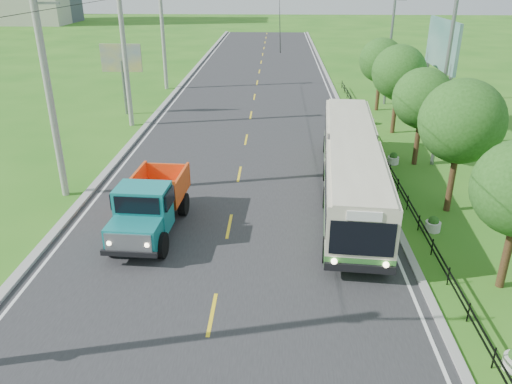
# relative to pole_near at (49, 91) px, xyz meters

# --- Properties ---
(ground) EXTENTS (240.00, 240.00, 0.00)m
(ground) POSITION_rel_pole_near_xyz_m (8.26, -9.00, -5.09)
(ground) COLOR #286919
(ground) RESTS_ON ground
(road) EXTENTS (14.00, 120.00, 0.02)m
(road) POSITION_rel_pole_near_xyz_m (8.26, 11.00, -5.08)
(road) COLOR #28282B
(road) RESTS_ON ground
(curb_left) EXTENTS (0.40, 120.00, 0.15)m
(curb_left) POSITION_rel_pole_near_xyz_m (1.06, 11.00, -5.02)
(curb_left) COLOR #9E9E99
(curb_left) RESTS_ON ground
(curb_right) EXTENTS (0.30, 120.00, 0.10)m
(curb_right) POSITION_rel_pole_near_xyz_m (15.41, 11.00, -5.04)
(curb_right) COLOR #9E9E99
(curb_right) RESTS_ON ground
(edge_line_left) EXTENTS (0.12, 120.00, 0.00)m
(edge_line_left) POSITION_rel_pole_near_xyz_m (1.61, 11.00, -5.07)
(edge_line_left) COLOR silver
(edge_line_left) RESTS_ON road
(edge_line_right) EXTENTS (0.12, 120.00, 0.00)m
(edge_line_right) POSITION_rel_pole_near_xyz_m (14.91, 11.00, -5.07)
(edge_line_right) COLOR silver
(edge_line_right) RESTS_ON road
(centre_dash) EXTENTS (0.12, 2.20, 0.00)m
(centre_dash) POSITION_rel_pole_near_xyz_m (8.26, -9.00, -5.07)
(centre_dash) COLOR yellow
(centre_dash) RESTS_ON road
(railing_right) EXTENTS (0.04, 40.00, 0.60)m
(railing_right) POSITION_rel_pole_near_xyz_m (16.26, 5.00, -4.79)
(railing_right) COLOR black
(railing_right) RESTS_ON ground
(pole_near) EXTENTS (3.51, 0.32, 10.00)m
(pole_near) POSITION_rel_pole_near_xyz_m (0.00, 0.00, 0.00)
(pole_near) COLOR gray
(pole_near) RESTS_ON ground
(pole_mid) EXTENTS (3.51, 0.32, 10.00)m
(pole_mid) POSITION_rel_pole_near_xyz_m (0.00, 12.00, 0.00)
(pole_mid) COLOR gray
(pole_mid) RESTS_ON ground
(pole_far) EXTENTS (3.51, 0.32, 10.00)m
(pole_far) POSITION_rel_pole_near_xyz_m (0.00, 24.00, 0.00)
(pole_far) COLOR gray
(pole_far) RESTS_ON ground
(tree_third) EXTENTS (3.60, 3.62, 6.00)m
(tree_third) POSITION_rel_pole_near_xyz_m (18.12, -0.86, -1.11)
(tree_third) COLOR #382314
(tree_third) RESTS_ON ground
(tree_fourth) EXTENTS (3.24, 3.31, 5.40)m
(tree_fourth) POSITION_rel_pole_near_xyz_m (18.12, 5.14, -1.51)
(tree_fourth) COLOR #382314
(tree_fourth) RESTS_ON ground
(tree_fifth) EXTENTS (3.48, 3.52, 5.80)m
(tree_fifth) POSITION_rel_pole_near_xyz_m (18.12, 11.14, -1.24)
(tree_fifth) COLOR #382314
(tree_fifth) RESTS_ON ground
(tree_back) EXTENTS (3.30, 3.36, 5.50)m
(tree_back) POSITION_rel_pole_near_xyz_m (18.12, 17.14, -1.44)
(tree_back) COLOR #382314
(tree_back) RESTS_ON ground
(streetlight_mid) EXTENTS (3.02, 0.20, 9.07)m
(streetlight_mid) POSITION_rel_pole_near_xyz_m (18.90, 5.00, -0.19)
(streetlight_mid) COLOR slate
(streetlight_mid) RESTS_ON ground
(streetlight_far) EXTENTS (3.02, 0.20, 9.07)m
(streetlight_far) POSITION_rel_pole_near_xyz_m (18.90, 19.00, -0.19)
(streetlight_far) COLOR slate
(streetlight_far) RESTS_ON ground
(planter_near) EXTENTS (0.64, 0.64, 0.67)m
(planter_near) POSITION_rel_pole_near_xyz_m (16.86, -3.00, -4.81)
(planter_near) COLOR silver
(planter_near) RESTS_ON ground
(planter_mid) EXTENTS (0.64, 0.64, 0.67)m
(planter_mid) POSITION_rel_pole_near_xyz_m (16.86, 5.00, -4.81)
(planter_mid) COLOR silver
(planter_mid) RESTS_ON ground
(planter_far) EXTENTS (0.64, 0.64, 0.67)m
(planter_far) POSITION_rel_pole_near_xyz_m (16.86, 13.00, -4.81)
(planter_far) COLOR silver
(planter_far) RESTS_ON ground
(billboard_left) EXTENTS (3.00, 0.20, 5.20)m
(billboard_left) POSITION_rel_pole_near_xyz_m (-1.24, 15.00, -1.23)
(billboard_left) COLOR slate
(billboard_left) RESTS_ON ground
(billboard_right) EXTENTS (0.24, 6.00, 7.30)m
(billboard_right) POSITION_rel_pole_near_xyz_m (20.56, 11.00, 0.25)
(billboard_right) COLOR slate
(billboard_right) RESTS_ON ground
(bus) EXTENTS (3.68, 15.24, 2.91)m
(bus) POSITION_rel_pole_near_xyz_m (13.78, 0.38, -3.34)
(bus) COLOR #34762F
(bus) RESTS_ON ground
(dump_truck) EXTENTS (2.49, 5.79, 2.38)m
(dump_truck) POSITION_rel_pole_near_xyz_m (5.07, -3.57, -3.74)
(dump_truck) COLOR teal
(dump_truck) RESTS_ON ground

